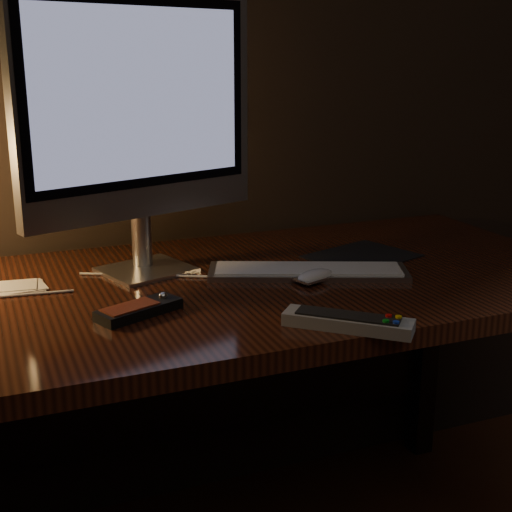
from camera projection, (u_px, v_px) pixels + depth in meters
name	position (u px, v px, depth m)	size (l,w,h in m)	color
desk	(219.00, 327.00, 1.60)	(1.60, 0.75, 0.75)	#401A0E
monitor	(140.00, 114.00, 1.47)	(0.53, 0.21, 0.58)	silver
keyboard	(308.00, 271.00, 1.54)	(0.43, 0.12, 0.02)	silver
mousepad	(362.00, 256.00, 1.68)	(0.23, 0.19, 0.00)	black
mouse	(315.00, 278.00, 1.49)	(0.09, 0.05, 0.02)	white
media_remote	(139.00, 309.00, 1.30)	(0.17, 0.12, 0.03)	black
tv_remote	(348.00, 322.00, 1.24)	(0.21, 0.19, 0.03)	gray
papers	(13.00, 288.00, 1.45)	(0.12, 0.08, 0.01)	white
cable	(73.00, 288.00, 1.45)	(0.01, 0.01, 0.65)	white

